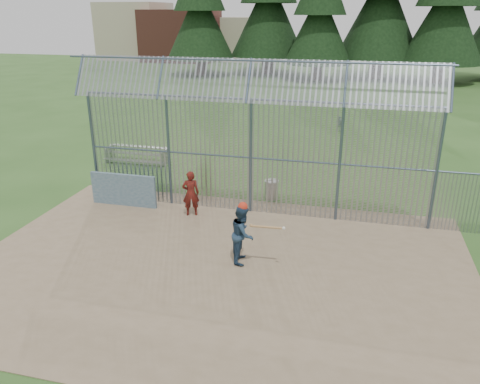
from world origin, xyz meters
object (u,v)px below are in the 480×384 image
(batter, at_px, (243,234))
(onlooker, at_px, (191,193))
(dugout_wall, at_px, (124,190))
(bleacher, at_px, (137,155))
(trash_can, at_px, (271,190))

(batter, bearing_deg, onlooker, 37.51)
(dugout_wall, bearing_deg, bleacher, 110.84)
(dugout_wall, bearing_deg, trash_can, 20.73)
(onlooker, height_order, bleacher, onlooker)
(trash_can, bearing_deg, onlooker, -138.32)
(batter, height_order, bleacher, batter)
(trash_can, bearing_deg, batter, -89.19)
(trash_can, bearing_deg, dugout_wall, -159.27)
(batter, xyz_separation_m, onlooker, (-2.51, 2.71, -0.04))
(batter, height_order, onlooker, batter)
(dugout_wall, height_order, batter, batter)
(dugout_wall, xyz_separation_m, onlooker, (2.68, -0.24, 0.20))
(batter, bearing_deg, trash_can, -4.53)
(onlooker, distance_m, bleacher, 6.89)
(dugout_wall, height_order, bleacher, dugout_wall)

